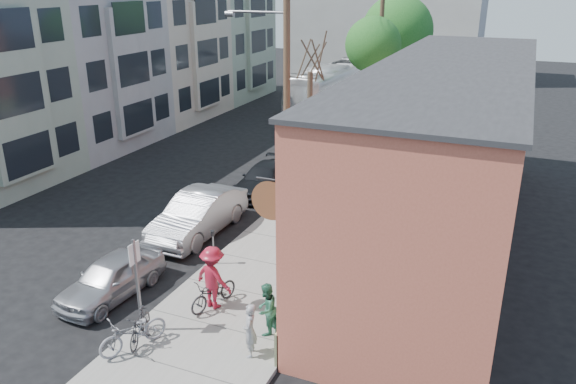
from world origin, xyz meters
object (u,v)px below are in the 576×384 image
at_px(car_0, 111,277).
at_px(car_1, 198,214).
at_px(bus, 333,86).
at_px(patron_grey, 250,330).
at_px(cyclist, 213,277).
at_px(parking_meter_near, 213,242).
at_px(sign_post, 137,277).
at_px(utility_pole_near, 285,83).
at_px(patron_green, 266,309).
at_px(parked_bike_b, 133,332).
at_px(tree_bare, 309,134).
at_px(car_2, 264,179).
at_px(tree_leafy_far, 397,31).
at_px(car_3, 320,135).
at_px(patio_chair_b, 285,318).
at_px(car_4, 348,118).
at_px(tree_leafy_mid, 373,45).
at_px(patio_chair_a, 292,314).
at_px(parked_bike_a, 140,326).
at_px(parking_meter_far, 309,164).

xyz_separation_m(car_0, car_1, (0.10, 5.03, 0.17)).
bearing_deg(bus, patron_grey, -70.67).
bearing_deg(car_1, cyclist, -53.10).
distance_m(patron_grey, car_1, 8.17).
bearing_deg(car_0, parking_meter_near, 59.12).
bearing_deg(cyclist, sign_post, 68.82).
distance_m(utility_pole_near, patron_grey, 11.51).
bearing_deg(patron_green, parked_bike_b, -53.83).
bearing_deg(tree_bare, car_0, -103.52).
height_order(patron_grey, parked_bike_b, patron_grey).
bearing_deg(patron_green, tree_bare, -163.43).
distance_m(car_0, car_2, 10.26).
bearing_deg(sign_post, parked_bike_b, -66.87).
xyz_separation_m(parking_meter_near, tree_leafy_far, (0.55, 24.79, 5.00)).
bearing_deg(patron_green, utility_pole_near, -158.38).
relative_size(tree_bare, car_3, 0.89).
height_order(parked_bike_b, car_3, car_3).
bearing_deg(parked_bike_b, utility_pole_near, 117.15).
relative_size(patio_chair_b, car_4, 0.22).
height_order(tree_leafy_mid, patio_chair_a, tree_leafy_mid).
height_order(patron_grey, parked_bike_a, patron_grey).
bearing_deg(patron_grey, sign_post, -107.42).
xyz_separation_m(utility_pole_near, patio_chair_b, (3.70, -8.80, -4.82)).
bearing_deg(parking_meter_far, parked_bike_a, -88.45).
height_order(patio_chair_b, car_3, car_3).
height_order(utility_pole_near, car_0, utility_pole_near).
xyz_separation_m(cyclist, bus, (-5.84, 28.61, 0.50)).
height_order(sign_post, car_3, sign_post).
bearing_deg(sign_post, patron_grey, 2.97).
height_order(tree_leafy_mid, patio_chair_b, tree_leafy_mid).
bearing_deg(parked_bike_b, bus, 124.54).
height_order(tree_leafy_far, car_0, tree_leafy_far).
distance_m(sign_post, car_3, 19.28).
relative_size(tree_leafy_mid, car_1, 1.44).
xyz_separation_m(sign_post, car_3, (-1.55, 19.19, -0.97)).
bearing_deg(parking_meter_far, cyclist, -83.33).
bearing_deg(tree_leafy_far, patron_grey, -84.35).
bearing_deg(patron_grey, car_1, -159.84).
relative_size(patio_chair_a, patron_grey, 0.59).
bearing_deg(sign_post, bus, 98.53).
height_order(patron_green, cyclist, cyclist).
relative_size(parking_meter_far, cyclist, 0.63).
bearing_deg(patron_green, parking_meter_far, -162.78).
distance_m(parking_meter_near, car_1, 2.89).
xyz_separation_m(parking_meter_near, parking_meter_far, (0.00, 9.32, 0.00)).
height_order(tree_leafy_mid, car_1, tree_leafy_mid).
height_order(tree_bare, tree_leafy_far, tree_leafy_far).
xyz_separation_m(parked_bike_b, car_4, (-1.89, 25.56, 0.00)).
bearing_deg(patio_chair_b, sign_post, -171.96).
height_order(tree_leafy_far, patio_chair_b, tree_leafy_far).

